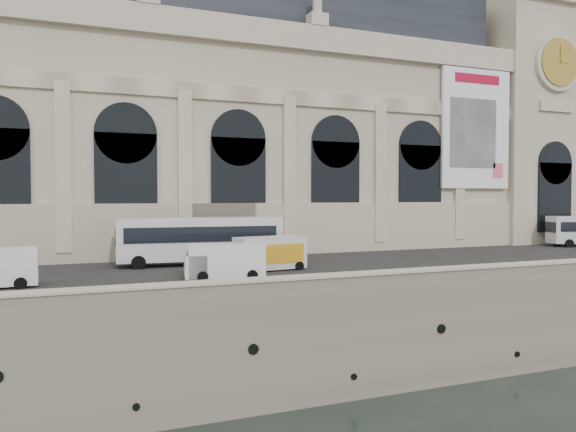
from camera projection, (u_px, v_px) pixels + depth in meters
name	position (u px, v px, depth m)	size (l,w,h in m)	color
ground	(413.00, 392.00, 33.34)	(260.00, 260.00, 0.00)	black
quay	(238.00, 270.00, 65.61)	(160.00, 70.00, 6.00)	gray
street	(314.00, 264.00, 46.08)	(160.00, 24.00, 0.06)	#2D2D2D
parapet	(408.00, 280.00, 33.66)	(160.00, 1.40, 1.21)	gray
museum	(195.00, 119.00, 58.93)	(69.00, 18.70, 29.10)	#C5B498
clock_pavilion	(511.00, 104.00, 71.22)	(13.00, 14.72, 36.70)	#C5B498
bus_left	(200.00, 239.00, 45.45)	(13.36, 3.96, 3.88)	silver
van_c	(221.00, 262.00, 37.84)	(5.59, 2.86, 2.37)	white
box_truck	(266.00, 254.00, 42.00)	(6.59, 2.93, 2.57)	silver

